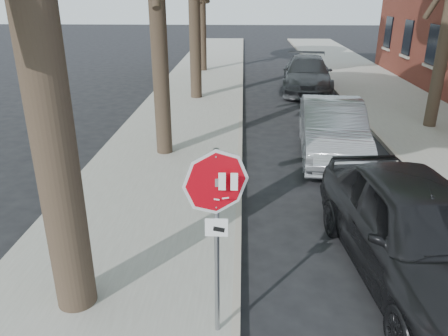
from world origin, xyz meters
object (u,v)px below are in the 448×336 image
(stop_sign, at_px, (216,210))
(car_b, at_px, (332,129))
(car_c, at_px, (307,74))
(car_a, at_px, (416,230))

(stop_sign, relative_size, car_b, 0.55)
(stop_sign, height_order, car_b, stop_sign)
(stop_sign, relative_size, car_c, 0.48)
(car_a, height_order, car_c, car_a)
(car_a, height_order, car_b, car_a)
(car_b, bearing_deg, car_c, 91.65)
(car_a, xyz_separation_m, car_c, (0.22, 14.54, -0.08))
(car_b, distance_m, car_c, 8.84)
(car_a, bearing_deg, car_b, 86.85)
(stop_sign, xyz_separation_m, car_c, (3.30, 16.07, -1.16))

